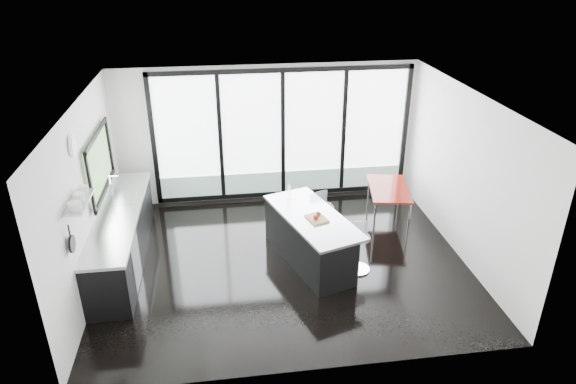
{
  "coord_description": "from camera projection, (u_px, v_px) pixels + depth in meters",
  "views": [
    {
      "loc": [
        -0.97,
        -7.26,
        4.82
      ],
      "look_at": [
        0.1,
        0.3,
        1.15
      ],
      "focal_mm": 32.0,
      "sensor_mm": 36.0,
      "label": 1
    }
  ],
  "objects": [
    {
      "name": "floor",
      "position": [
        285.0,
        261.0,
        8.69
      ],
      "size": [
        6.0,
        5.0,
        0.0
      ],
      "primitive_type": "cube",
      "color": "black",
      "rests_on": "ground"
    },
    {
      "name": "wall_back",
      "position": [
        281.0,
        140.0,
        10.37
      ],
      "size": [
        6.0,
        0.09,
        2.8
      ],
      "color": "silver",
      "rests_on": "ground"
    },
    {
      "name": "counter_cabinets",
      "position": [
        122.0,
        237.0,
        8.51
      ],
      "size": [
        0.69,
        3.24,
        1.36
      ],
      "color": "black",
      "rests_on": "floor"
    },
    {
      "name": "ceiling",
      "position": [
        284.0,
        99.0,
        7.48
      ],
      "size": [
        6.0,
        5.0,
        0.0
      ],
      "primitive_type": "cube",
      "color": "white",
      "rests_on": "wall_back"
    },
    {
      "name": "wall_left",
      "position": [
        90.0,
        181.0,
        7.88
      ],
      "size": [
        0.26,
        5.0,
        2.8
      ],
      "color": "silver",
      "rests_on": "ground"
    },
    {
      "name": "wall_right",
      "position": [
        464.0,
        175.0,
        8.46
      ],
      "size": [
        0.0,
        5.0,
        2.8
      ],
      "primitive_type": "cube",
      "color": "silver",
      "rests_on": "ground"
    },
    {
      "name": "bar_stool_near",
      "position": [
        358.0,
        253.0,
        8.32
      ],
      "size": [
        0.43,
        0.43,
        0.64
      ],
      "primitive_type": "cylinder",
      "rotation": [
        0.0,
        0.0,
        -0.07
      ],
      "color": "silver",
      "rests_on": "floor"
    },
    {
      "name": "island",
      "position": [
        309.0,
        238.0,
        8.53
      ],
      "size": [
        1.46,
        2.23,
        1.1
      ],
      "color": "black",
      "rests_on": "floor"
    },
    {
      "name": "bar_stool_far",
      "position": [
        322.0,
        224.0,
        9.1
      ],
      "size": [
        0.58,
        0.58,
        0.72
      ],
      "primitive_type": "cylinder",
      "rotation": [
        0.0,
        0.0,
        0.36
      ],
      "color": "silver",
      "rests_on": "floor"
    },
    {
      "name": "red_table",
      "position": [
        388.0,
        204.0,
        9.88
      ],
      "size": [
        0.95,
        1.38,
        0.68
      ],
      "primitive_type": "cube",
      "rotation": [
        0.0,
        0.0,
        -0.19
      ],
      "color": "maroon",
      "rests_on": "floor"
    },
    {
      "name": "wall_front",
      "position": [
        314.0,
        278.0,
        5.85
      ],
      "size": [
        6.0,
        0.0,
        2.8
      ],
      "primitive_type": "cube",
      "color": "silver",
      "rests_on": "ground"
    }
  ]
}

